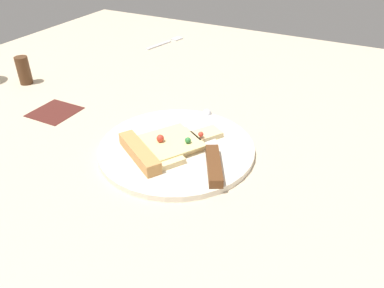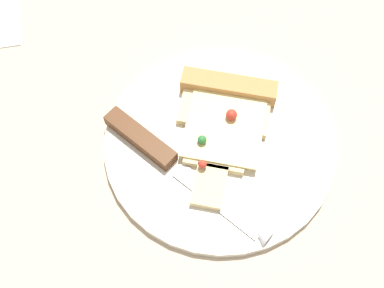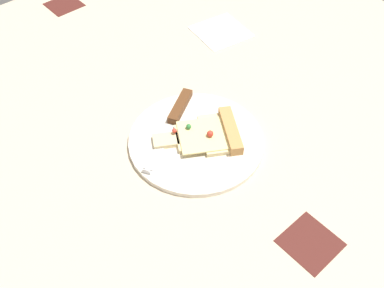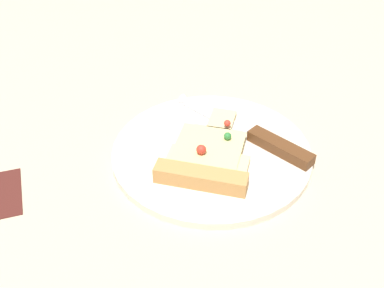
{
  "view_description": "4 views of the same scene",
  "coord_description": "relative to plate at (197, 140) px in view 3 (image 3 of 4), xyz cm",
  "views": [
    {
      "loc": [
        -29.61,
        48.72,
        38.09
      ],
      "look_at": [
        -4.29,
        0.28,
        2.59
      ],
      "focal_mm": 35.22,
      "sensor_mm": 36.0,
      "label": 1
    },
    {
      "loc": [
        -14.21,
        -25.69,
        54.9
      ],
      "look_at": [
        -4.51,
        0.19,
        2.3
      ],
      "focal_mm": 47.4,
      "sensor_mm": 36.0,
      "label": 2
    },
    {
      "loc": [
        43.57,
        -40.67,
        68.25
      ],
      "look_at": [
        0.61,
        -2.57,
        2.77
      ],
      "focal_mm": 41.02,
      "sensor_mm": 36.0,
      "label": 3
    },
    {
      "loc": [
        17.42,
        49.02,
        43.58
      ],
      "look_at": [
        1.76,
        -0.34,
        2.49
      ],
      "focal_mm": 44.98,
      "sensor_mm": 36.0,
      "label": 4
    }
  ],
  "objects": [
    {
      "name": "ground_plane",
      "position": [
        0.99,
        -0.23,
        -2.04
      ],
      "size": [
        154.84,
        154.84,
        3.0
      ],
      "color": "#C6B293",
      "rests_on": "ground"
    },
    {
      "name": "plate",
      "position": [
        0.0,
        0.0,
        0.0
      ],
      "size": [
        27.96,
        27.96,
        1.08
      ],
      "primitive_type": "cylinder",
      "color": "silver",
      "rests_on": "ground_plane"
    },
    {
      "name": "pizza_slice",
      "position": [
        1.37,
        2.22,
        1.33
      ],
      "size": [
        15.81,
        18.9,
        2.65
      ],
      "rotation": [
        0.0,
        0.0,
        2.59
      ],
      "color": "beige",
      "rests_on": "plate"
    },
    {
      "name": "knife",
      "position": [
        -6.68,
        -0.93,
        1.14
      ],
      "size": [
        13.49,
        22.0,
        2.45
      ],
      "rotation": [
        0.0,
        0.0,
        3.65
      ],
      "color": "silver",
      "rests_on": "plate"
    },
    {
      "name": "napkin",
      "position": [
        -24.9,
        31.02,
        -0.34
      ],
      "size": [
        15.02,
        15.02,
        0.4
      ],
      "primitive_type": "cube",
      "rotation": [
        0.0,
        0.0,
        -0.17
      ],
      "color": "white",
      "rests_on": "ground_plane"
    }
  ]
}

